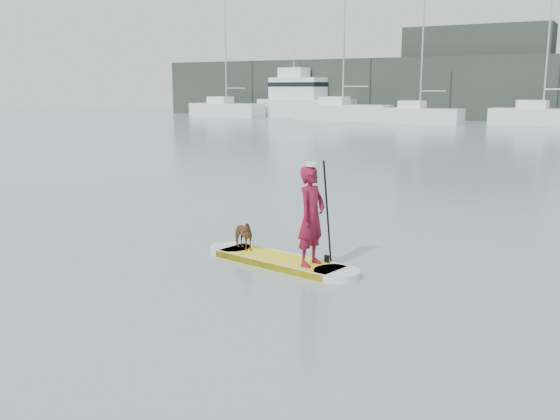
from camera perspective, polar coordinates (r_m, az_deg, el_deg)
The scene contains 12 objects.
ground at distance 11.70m, azimuth 5.85°, elevation -4.53°, with size 140.00×140.00×0.00m, color slate.
paddleboard at distance 11.34m, azimuth 0.00°, elevation -4.66°, with size 3.26×1.24×0.12m.
paddler at distance 10.69m, azimuth 2.90°, elevation -0.57°, with size 0.63×0.41×1.72m, color maroon.
white_cap at distance 10.55m, azimuth 2.95°, elevation 4.21°, with size 0.22×0.22×0.07m, color silver.
dog at distance 11.86m, azimuth -3.52°, elevation -2.25°, with size 0.31×0.67×0.57m, color brown.
paddle at distance 10.87m, azimuth 4.35°, elevation -1.39°, with size 0.10×0.30×2.00m.
sailboat_a at distance 68.15m, azimuth -4.96°, elevation 9.21°, with size 8.33×2.88×11.97m.
sailboat_b at distance 60.49m, azimuth 5.68°, elevation 9.05°, with size 9.18×2.89×13.58m.
sailboat_c at distance 56.35m, azimuth 12.58°, elevation 8.52°, with size 7.40×2.81×10.46m.
sailboat_d at distance 56.43m, azimuth 22.80°, elevation 8.02°, with size 8.39×2.93×12.21m.
motor_yacht_b at distance 66.75m, azimuth 2.06°, elevation 10.13°, with size 10.53×4.30×6.79m.
shore_building_west at distance 65.95m, azimuth 17.42°, elevation 11.87°, with size 14.00×4.00×9.00m, color #212924.
Camera 1 is at (4.53, -10.32, 3.16)m, focal length 40.00 mm.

